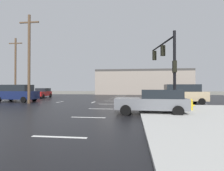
{
  "coord_description": "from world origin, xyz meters",
  "views": [
    {
      "loc": [
        2.56,
        -19.87,
        1.76
      ],
      "look_at": [
        -0.93,
        9.09,
        2.04
      ],
      "focal_mm": 28.23,
      "sensor_mm": 36.0,
      "label": 1
    }
  ],
  "objects_px": {
    "sedan_red": "(42,93)",
    "utility_pole_mid": "(29,57)",
    "utility_pole_far": "(15,67)",
    "fire_hydrant": "(191,104)",
    "suv_navy": "(17,93)",
    "sedan_grey": "(153,101)",
    "suv_tan": "(182,94)",
    "traffic_signal_mast": "(167,59)"
  },
  "relations": [
    {
      "from": "sedan_red",
      "to": "utility_pole_mid",
      "type": "distance_m",
      "value": 11.25
    },
    {
      "from": "sedan_red",
      "to": "utility_pole_far",
      "type": "relative_size",
      "value": 0.49
    },
    {
      "from": "utility_pole_far",
      "to": "utility_pole_mid",
      "type": "bearing_deg",
      "value": -47.51
    },
    {
      "from": "fire_hydrant",
      "to": "suv_navy",
      "type": "height_order",
      "value": "suv_navy"
    },
    {
      "from": "sedan_grey",
      "to": "utility_pole_mid",
      "type": "distance_m",
      "value": 14.45
    },
    {
      "from": "sedan_grey",
      "to": "utility_pole_mid",
      "type": "bearing_deg",
      "value": -24.06
    },
    {
      "from": "suv_tan",
      "to": "utility_pole_mid",
      "type": "xyz_separation_m",
      "value": [
        -16.21,
        -1.5,
        3.91
      ]
    },
    {
      "from": "traffic_signal_mast",
      "to": "utility_pole_far",
      "type": "xyz_separation_m",
      "value": [
        -21.36,
        10.24,
        0.82
      ]
    },
    {
      "from": "sedan_grey",
      "to": "sedan_red",
      "type": "distance_m",
      "value": 22.69
    },
    {
      "from": "sedan_grey",
      "to": "utility_pole_far",
      "type": "relative_size",
      "value": 0.48
    },
    {
      "from": "suv_navy",
      "to": "sedan_red",
      "type": "relative_size",
      "value": 1.06
    },
    {
      "from": "suv_navy",
      "to": "sedan_grey",
      "type": "relative_size",
      "value": 1.07
    },
    {
      "from": "traffic_signal_mast",
      "to": "fire_hydrant",
      "type": "relative_size",
      "value": 7.53
    },
    {
      "from": "traffic_signal_mast",
      "to": "sedan_red",
      "type": "bearing_deg",
      "value": 45.2
    },
    {
      "from": "sedan_red",
      "to": "suv_tan",
      "type": "bearing_deg",
      "value": 61.77
    },
    {
      "from": "suv_tan",
      "to": "utility_pole_far",
      "type": "height_order",
      "value": "utility_pole_far"
    },
    {
      "from": "suv_tan",
      "to": "utility_pole_mid",
      "type": "height_order",
      "value": "utility_pole_mid"
    },
    {
      "from": "fire_hydrant",
      "to": "suv_tan",
      "type": "distance_m",
      "value": 6.27
    },
    {
      "from": "traffic_signal_mast",
      "to": "suv_tan",
      "type": "relative_size",
      "value": 1.23
    },
    {
      "from": "traffic_signal_mast",
      "to": "suv_navy",
      "type": "xyz_separation_m",
      "value": [
        -16.7,
        4.07,
        -3.06
      ]
    },
    {
      "from": "traffic_signal_mast",
      "to": "utility_pole_mid",
      "type": "height_order",
      "value": "utility_pole_mid"
    },
    {
      "from": "sedan_grey",
      "to": "sedan_red",
      "type": "relative_size",
      "value": 0.98
    },
    {
      "from": "utility_pole_far",
      "to": "suv_navy",
      "type": "bearing_deg",
      "value": -52.93
    },
    {
      "from": "suv_tan",
      "to": "traffic_signal_mast",
      "type": "bearing_deg",
      "value": 59.06
    },
    {
      "from": "suv_navy",
      "to": "sedan_grey",
      "type": "xyz_separation_m",
      "value": [
        15.12,
        -7.96,
        -0.24
      ]
    },
    {
      "from": "suv_tan",
      "to": "sedan_grey",
      "type": "bearing_deg",
      "value": 63.22
    },
    {
      "from": "suv_tan",
      "to": "sedan_red",
      "type": "xyz_separation_m",
      "value": [
        -20.02,
        8.24,
        -0.24
      ]
    },
    {
      "from": "utility_pole_far",
      "to": "fire_hydrant",
      "type": "bearing_deg",
      "value": -29.36
    },
    {
      "from": "utility_pole_mid",
      "to": "traffic_signal_mast",
      "type": "bearing_deg",
      "value": -8.97
    },
    {
      "from": "fire_hydrant",
      "to": "suv_tan",
      "type": "relative_size",
      "value": 0.16
    },
    {
      "from": "suv_tan",
      "to": "sedan_red",
      "type": "bearing_deg",
      "value": -22.71
    },
    {
      "from": "suv_tan",
      "to": "utility_pole_far",
      "type": "xyz_separation_m",
      "value": [
        -23.56,
        6.52,
        3.88
      ]
    },
    {
      "from": "utility_pole_mid",
      "to": "utility_pole_far",
      "type": "height_order",
      "value": "utility_pole_mid"
    },
    {
      "from": "suv_tan",
      "to": "sedan_grey",
      "type": "xyz_separation_m",
      "value": [
        -3.78,
        -7.61,
        -0.24
      ]
    },
    {
      "from": "utility_pole_mid",
      "to": "sedan_grey",
      "type": "bearing_deg",
      "value": -26.17
    },
    {
      "from": "sedan_grey",
      "to": "traffic_signal_mast",
      "type": "bearing_deg",
      "value": -110.08
    },
    {
      "from": "utility_pole_mid",
      "to": "fire_hydrant",
      "type": "bearing_deg",
      "value": -17.04
    },
    {
      "from": "traffic_signal_mast",
      "to": "suv_tan",
      "type": "xyz_separation_m",
      "value": [
        2.2,
        3.72,
        -3.06
      ]
    },
    {
      "from": "suv_tan",
      "to": "utility_pole_mid",
      "type": "distance_m",
      "value": 16.74
    },
    {
      "from": "fire_hydrant",
      "to": "utility_pole_mid",
      "type": "distance_m",
      "value": 16.51
    },
    {
      "from": "sedan_grey",
      "to": "suv_navy",
      "type": "bearing_deg",
      "value": -25.68
    },
    {
      "from": "traffic_signal_mast",
      "to": "sedan_grey",
      "type": "distance_m",
      "value": 5.34
    }
  ]
}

